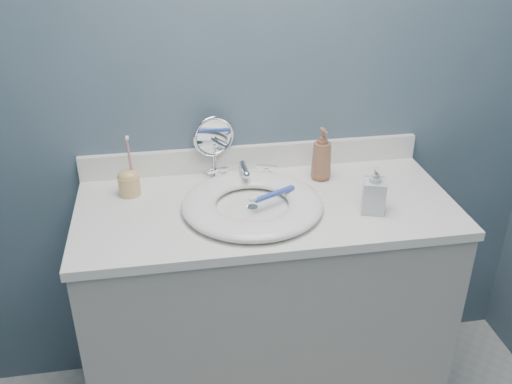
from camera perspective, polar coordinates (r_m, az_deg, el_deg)
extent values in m
cube|color=#445A67|center=(1.97, -0.40, 10.94)|extent=(2.20, 0.02, 2.40)
cube|color=#A6A098|center=(2.11, 0.90, -11.98)|extent=(1.20, 0.55, 0.85)
cube|color=white|center=(1.85, 1.00, -1.52)|extent=(1.22, 0.57, 0.03)
cube|color=white|center=(2.06, -0.32, 3.51)|extent=(1.22, 0.02, 0.09)
cylinder|color=silver|center=(1.81, -0.37, -1.59)|extent=(0.04, 0.04, 0.01)
cube|color=silver|center=(1.99, -1.35, 1.41)|extent=(0.22, 0.05, 0.01)
cylinder|color=silver|center=(1.98, -1.36, 2.16)|extent=(0.03, 0.03, 0.06)
cylinder|color=silver|center=(1.93, -1.17, 2.30)|extent=(0.02, 0.09, 0.02)
sphere|color=silver|center=(1.89, -0.97, 1.72)|extent=(0.03, 0.03, 0.03)
cylinder|color=silver|center=(1.98, -3.79, 1.64)|extent=(0.02, 0.02, 0.03)
cube|color=silver|center=(1.97, -3.81, 2.18)|extent=(0.08, 0.03, 0.01)
cylinder|color=silver|center=(2.00, 1.06, 2.00)|extent=(0.02, 0.02, 0.03)
cube|color=silver|center=(1.99, 1.06, 2.55)|extent=(0.08, 0.03, 0.01)
cylinder|color=silver|center=(2.04, -4.12, 1.94)|extent=(0.08, 0.08, 0.01)
cylinder|color=silver|center=(2.01, -4.17, 3.35)|extent=(0.01, 0.01, 0.11)
torus|color=silver|center=(1.98, -4.26, 5.58)|extent=(0.15, 0.05, 0.15)
cylinder|color=white|center=(1.98, -4.26, 5.58)|extent=(0.12, 0.03, 0.12)
imported|color=#8F5C40|center=(1.98, 6.60, 3.79)|extent=(0.08, 0.08, 0.19)
imported|color=silver|center=(1.80, 11.75, 0.33)|extent=(0.09, 0.09, 0.16)
cylinder|color=#DAB26D|center=(1.93, -12.56, 0.67)|extent=(0.07, 0.07, 0.07)
ellipsoid|color=#DAB26D|center=(1.91, -12.66, 1.57)|extent=(0.07, 0.06, 0.04)
cylinder|color=#CF767A|center=(1.89, -12.53, 3.32)|extent=(0.02, 0.02, 0.14)
cube|color=white|center=(1.85, -12.77, 5.29)|extent=(0.01, 0.02, 0.01)
cube|color=blue|center=(1.81, 1.85, -0.21)|extent=(0.14, 0.08, 0.01)
cube|color=white|center=(1.76, -0.31, -0.75)|extent=(0.03, 0.02, 0.01)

